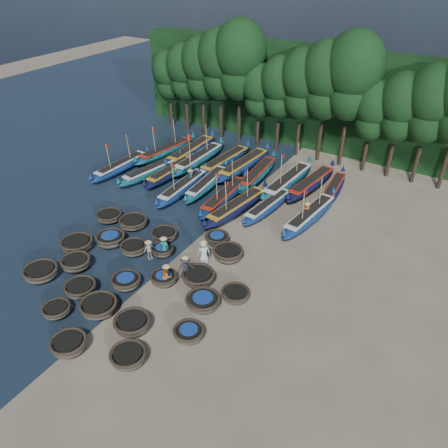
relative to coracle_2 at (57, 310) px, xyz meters
The scene contains 63 objects.
ground 9.10m from the coracle_2, 72.65° to the left, with size 120.00×120.00×0.00m, color gray.
foliage_wall 32.63m from the coracle_2, 85.18° to the left, with size 40.00×3.00×10.00m, color black.
coracle_2 is the anchor object (origin of this frame).
coracle_3 3.09m from the coracle_2, 28.54° to the right, with size 2.24×2.24×0.75m.
coracle_4 6.01m from the coracle_2, ahead, with size 2.16×2.16×0.71m.
coracle_5 4.01m from the coracle_2, 153.42° to the left, with size 2.40×2.40×0.77m.
coracle_6 2.07m from the coracle_2, 95.74° to the left, with size 2.03×2.03×0.72m.
coracle_7 2.47m from the coracle_2, 36.50° to the left, with size 2.39×2.39×0.76m.
coracle_8 4.86m from the coracle_2, 17.52° to the left, with size 2.15×2.15×0.78m.
coracle_9 8.18m from the coracle_2, 18.63° to the left, with size 1.78×1.78×0.68m.
coracle_10 6.60m from the coracle_2, 127.08° to the left, with size 2.34×2.34×0.78m.
coracle_11 4.36m from the coracle_2, 122.49° to the left, with size 2.06×2.06×0.82m.
coracle_12 4.45m from the coracle_2, 66.31° to the left, with size 2.07×2.07×0.71m.
coracle_13 6.67m from the coracle_2, 56.94° to the left, with size 1.91×1.91×0.65m.
coracle_14 8.69m from the coracle_2, 36.24° to the left, with size 2.17×2.17×0.70m.
coracle_15 7.34m from the coracle_2, 108.54° to the left, with size 2.20×2.20×0.82m.
coracle_16 7.04m from the coracle_2, 91.55° to the left, with size 2.06×2.06×0.74m.
coracle_17 8.13m from the coracle_2, 78.12° to the left, with size 1.69×1.69×0.67m.
coracle_18 8.79m from the coracle_2, 51.40° to the left, with size 2.33×2.33×0.72m.
coracle_19 10.74m from the coracle_2, 38.82° to the left, with size 2.10×2.10×0.63m.
coracle_20 10.39m from the coracle_2, 117.01° to the left, with size 2.40×2.40×0.68m.
coracle_21 9.88m from the coracle_2, 104.51° to the left, with size 2.24×2.24×0.72m.
coracle_22 9.56m from the coracle_2, 86.49° to the left, with size 2.00×2.00×0.67m.
coracle_23 11.93m from the coracle_2, 69.40° to the left, with size 2.08×2.08×0.69m.
coracle_24 11.56m from the coracle_2, 59.46° to the left, with size 2.16×2.16×0.81m.
long_boat_0 19.13m from the coracle_2, 121.36° to the left, with size 1.59×7.97×3.39m.
long_boat_1 18.34m from the coracle_2, 111.74° to the left, with size 2.66×7.89×1.41m.
long_boat_2 18.65m from the coracle_2, 106.00° to the left, with size 1.50×7.89×1.39m.
long_boat_3 16.17m from the coracle_2, 98.50° to the left, with size 1.75×8.05×3.42m.
long_boat_4 17.73m from the coracle_2, 93.17° to the left, with size 2.03×7.82×1.38m.
long_boat_5 16.55m from the coracle_2, 84.44° to the left, with size 1.80×8.18×3.48m.
long_boat_6 15.90m from the coracle_2, 77.91° to the left, with size 2.58×8.28×3.55m.
long_boat_7 17.95m from the coracle_2, 72.56° to the left, with size 1.96×7.29×1.29m.
long_boat_8 19.56m from the coracle_2, 63.05° to the left, with size 2.35×8.30×3.55m.
long_boat_9 22.97m from the coracle_2, 111.54° to the left, with size 2.70×8.43×3.62m.
long_boat_10 23.46m from the coracle_2, 105.37° to the left, with size 1.76×8.94×1.57m.
long_boat_11 21.94m from the coracle_2, 101.70° to the left, with size 1.58×8.84×3.76m.
long_boat_12 22.59m from the coracle_2, 95.20° to the left, with size 2.17×8.44×1.49m.
long_boat_13 22.61m from the coracle_2, 89.99° to the left, with size 2.22×8.90×1.57m.
long_boat_14 21.78m from the coracle_2, 84.79° to the left, with size 2.07×8.25×1.46m.
long_boat_15 22.25m from the coracle_2, 76.92° to the left, with size 2.17×9.18×3.91m.
long_boat_16 23.56m from the coracle_2, 72.88° to the left, with size 2.46×8.37×1.48m.
long_boat_17 24.30m from the coracle_2, 68.43° to the left, with size 1.94×7.30×1.29m.
fisherman_0 9.90m from the coracle_2, 61.61° to the left, with size 1.02×1.02×1.99m.
fisherman_1 8.07m from the coracle_2, 75.63° to the left, with size 0.71×0.63×1.84m.
fisherman_2 6.84m from the coracle_2, 54.22° to the left, with size 0.94×0.97×1.78m.
fisherman_3 8.16m from the coracle_2, 55.06° to the left, with size 1.18×1.35×2.01m.
fisherman_4 7.20m from the coracle_2, 80.09° to the left, with size 0.57×0.94×1.69m.
fisherman_5 17.51m from the coracle_2, 98.15° to the left, with size 1.24×1.51×1.82m.
fisherman_6 19.50m from the coracle_2, 63.99° to the left, with size 0.89×0.88×1.75m.
tree_0 32.10m from the coracle_2, 114.86° to the left, with size 3.68×3.68×8.68m.
tree_1 31.35m from the coracle_2, 110.96° to the left, with size 4.09×4.09×9.65m.
tree_2 30.76m from the coracle_2, 106.85° to the left, with size 4.51×4.51×10.63m.
tree_3 30.36m from the coracle_2, 102.56° to the left, with size 4.92×4.92×11.60m.
tree_4 30.14m from the coracle_2, 98.11° to the left, with size 5.34×5.34×12.58m.
tree_5 29.28m from the coracle_2, 93.57° to the left, with size 3.68×3.68×8.68m.
tree_6 29.36m from the coracle_2, 88.98° to the left, with size 4.09×4.09×9.65m.
tree_7 29.65m from the coracle_2, 84.40° to the left, with size 4.51×4.51×10.63m.
tree_8 30.12m from the coracle_2, 79.89° to the left, with size 4.92×4.92×11.60m.
tree_9 30.77m from the coracle_2, 75.51° to the left, with size 5.34×5.34×12.58m.
tree_10 30.79m from the coracle_2, 71.29° to the left, with size 3.68×3.68×8.68m.
tree_11 31.72m from the coracle_2, 67.27° to the left, with size 4.09×4.09×9.65m.
tree_12 32.80m from the coracle_2, 63.48° to the left, with size 4.51×4.51×10.63m.
Camera 1 is at (15.61, -19.51, 18.78)m, focal length 35.00 mm.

